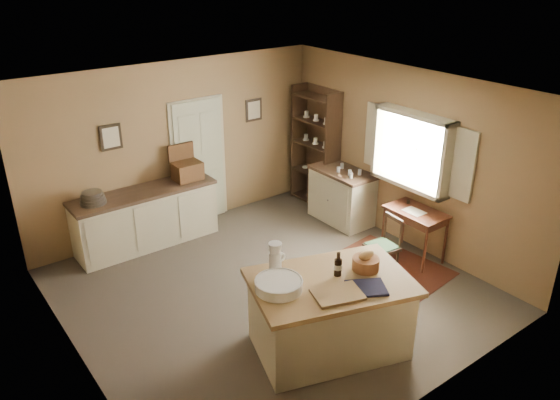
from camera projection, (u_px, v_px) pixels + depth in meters
The scene contains 16 objects.
ground at pixel (271, 290), 7.35m from camera, with size 5.00×5.00×0.00m, color brown.
wall_back at pixel (178, 147), 8.62m from camera, with size 5.00×0.10×2.70m, color brown.
wall_front at pixel (431, 289), 4.97m from camera, with size 5.00×0.10×2.70m, color brown.
wall_left at pixel (68, 261), 5.43m from camera, with size 0.10×5.00×2.70m, color brown.
wall_right at pixel (406, 158), 8.16m from camera, with size 0.10×5.00×2.70m, color brown.
ceiling at pixel (270, 92), 6.24m from camera, with size 5.00×5.00×0.00m, color silver.
door at pixel (199, 160), 8.91m from camera, with size 0.97×0.06×2.11m, color #B4B899.
framed_prints at pixel (188, 123), 8.56m from camera, with size 2.82×0.02×0.38m.
window at pixel (414, 150), 7.89m from camera, with size 0.25×1.99×1.12m.
work_island at pixel (329, 313), 6.10m from camera, with size 2.00×1.61×1.20m.
sideboard at pixel (147, 216), 8.34m from camera, with size 2.20×0.62×1.18m.
rug at pixel (390, 266), 7.91m from camera, with size 1.10×1.60×0.01m, color #562014.
writing_desk at pixel (416, 217), 7.89m from camera, with size 0.53×0.87×0.82m.
desk_chair at pixel (382, 247), 7.57m from camera, with size 0.39×0.39×0.84m, color #312015, non-canonical shape.
right_cabinet at pixel (342, 195), 9.10m from camera, with size 0.61×1.10×0.99m.
shelving_unit at pixel (317, 147), 9.56m from camera, with size 0.36×0.94×2.09m.
Camera 1 is at (-3.62, -5.02, 4.15)m, focal length 35.00 mm.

